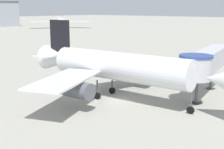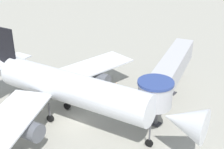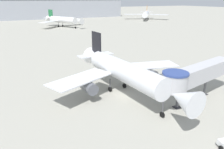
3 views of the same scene
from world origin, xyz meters
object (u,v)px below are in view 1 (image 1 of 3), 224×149
(main_airplane, at_px, (116,67))
(background_jet_orange_tail, at_px, (60,20))
(traffic_cone_starboard_wing, at_px, (157,82))
(jet_bridge, at_px, (206,62))

(main_airplane, height_order, background_jet_orange_tail, background_jet_orange_tail)
(main_airplane, relative_size, traffic_cone_starboard_wing, 49.07)
(jet_bridge, xyz_separation_m, traffic_cone_starboard_wing, (1.19, 8.80, -4.50))
(traffic_cone_starboard_wing, bearing_deg, jet_bridge, -97.68)
(main_airplane, xyz_separation_m, jet_bridge, (9.59, -8.28, 0.43))
(main_airplane, distance_m, traffic_cone_starboard_wing, 11.53)
(main_airplane, bearing_deg, background_jet_orange_tail, 48.44)
(main_airplane, xyz_separation_m, background_jet_orange_tail, (92.37, 124.57, 0.49))
(jet_bridge, distance_m, traffic_cone_starboard_wing, 9.95)
(background_jet_orange_tail, bearing_deg, traffic_cone_starboard_wing, -85.57)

